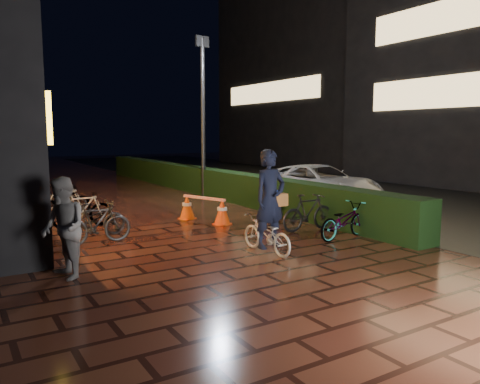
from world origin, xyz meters
TOP-DOWN VIEW (x-y plane):
  - ground at (0.00, 0.00)m, footprint 80.00×80.00m
  - asphalt_road at (9.00, 5.00)m, footprint 11.00×60.00m
  - hedge at (3.30, 8.00)m, footprint 0.70×20.00m
  - bystander_person at (-3.44, -0.14)m, footprint 0.74×0.89m
  - van at (5.68, 4.11)m, footprint 2.64×4.75m
  - far_buildings at (17.23, 9.61)m, footprint 9.08×31.00m
  - lamp_post_hedge at (2.99, 7.41)m, footprint 0.55×0.17m
  - lamp_post_sf at (-2.85, 9.95)m, footprint 0.56×0.17m
  - cyclist at (0.28, -0.57)m, footprint 0.76×1.45m
  - traffic_barrier at (0.73, 3.01)m, footprint 0.91×1.64m
  - cart_assembly at (2.68, 2.70)m, footprint 0.70×0.59m
  - parked_bikes_storefront at (-2.30, 4.12)m, footprint 1.70×4.95m
  - parked_bikes_hedge at (2.39, 0.07)m, footprint 1.68×1.68m

SIDE VIEW (x-z plane):
  - ground at x=0.00m, z-range 0.00..0.00m
  - asphalt_road at x=9.00m, z-range 0.00..0.01m
  - traffic_barrier at x=0.73m, z-range 0.00..0.67m
  - parked_bikes_hedge at x=2.39m, z-range -0.02..0.88m
  - parked_bikes_storefront at x=-2.30m, z-range -0.02..0.88m
  - hedge at x=3.30m, z-range 0.00..1.00m
  - cart_assembly at x=2.68m, z-range 0.01..1.07m
  - van at x=5.68m, z-range 0.01..1.26m
  - cyclist at x=0.28m, z-range -0.26..1.78m
  - bystander_person at x=-3.44m, z-range 0.00..1.66m
  - lamp_post_hedge at x=2.99m, z-range 0.29..6.04m
  - lamp_post_sf at x=-2.85m, z-range 0.29..6.15m
  - far_buildings at x=17.23m, z-range -0.53..13.47m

